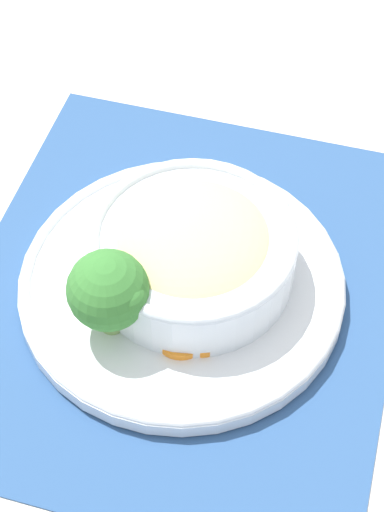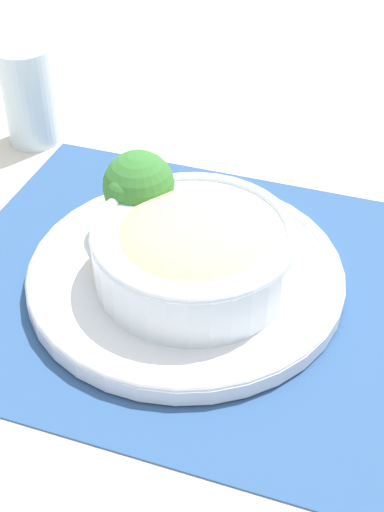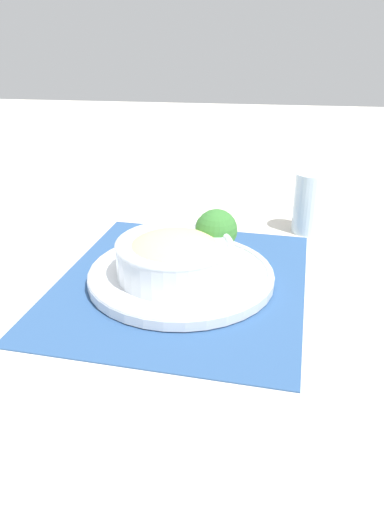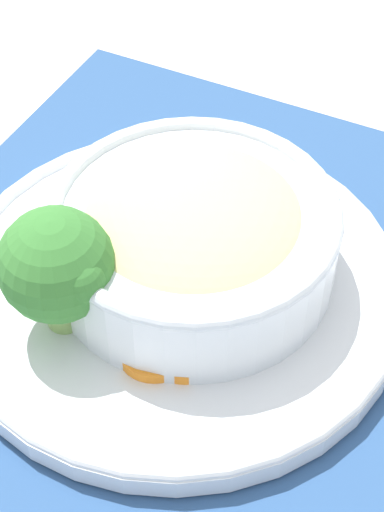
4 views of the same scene
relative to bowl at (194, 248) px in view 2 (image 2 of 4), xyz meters
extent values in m
plane|color=beige|center=(0.01, 0.01, -0.06)|extent=(4.00, 4.00, 0.00)
cube|color=#2D5184|center=(0.01, 0.01, -0.05)|extent=(0.44, 0.50, 0.00)
cylinder|color=silver|center=(0.01, 0.01, -0.04)|extent=(0.31, 0.31, 0.02)
torus|color=silver|center=(0.01, 0.01, -0.04)|extent=(0.31, 0.31, 0.01)
cylinder|color=silver|center=(0.00, 0.00, -0.01)|extent=(0.19, 0.19, 0.05)
torus|color=silver|center=(0.00, 0.00, 0.02)|extent=(0.19, 0.19, 0.01)
ellipsoid|color=beige|center=(0.00, 0.00, 0.01)|extent=(0.15, 0.15, 0.06)
cylinder|color=#84AD5B|center=(0.06, 0.07, -0.02)|extent=(0.02, 0.02, 0.03)
sphere|color=#387A33|center=(0.06, 0.07, 0.02)|extent=(0.07, 0.07, 0.07)
sphere|color=#387A33|center=(0.04, 0.08, 0.02)|extent=(0.03, 0.03, 0.03)
sphere|color=#387A33|center=(0.08, 0.06, 0.02)|extent=(0.03, 0.03, 0.03)
cylinder|color=orange|center=(0.00, 0.07, -0.03)|extent=(0.05, 0.05, 0.01)
cylinder|color=orange|center=(-0.02, 0.07, -0.03)|extent=(0.05, 0.05, 0.01)
cylinder|color=orange|center=(-0.04, 0.06, -0.03)|extent=(0.05, 0.05, 0.01)
cylinder|color=orange|center=(-0.05, 0.04, -0.03)|extent=(0.05, 0.05, 0.01)
cylinder|color=silver|center=(0.23, 0.27, 0.01)|extent=(0.07, 0.07, 0.12)
cylinder|color=silver|center=(0.23, 0.27, -0.02)|extent=(0.06, 0.06, 0.07)
camera|label=1|loc=(-0.09, 0.48, 0.61)|focal=60.00mm
camera|label=2|loc=(-0.50, -0.12, 0.42)|focal=50.00mm
camera|label=3|loc=(0.13, -0.72, 0.34)|focal=35.00mm
camera|label=4|loc=(-0.14, 0.36, 0.40)|focal=60.00mm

